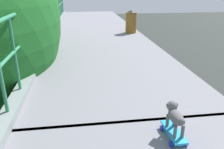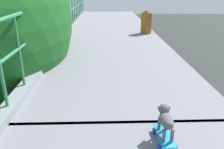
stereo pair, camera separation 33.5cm
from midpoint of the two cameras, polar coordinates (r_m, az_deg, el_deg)
toy_skateboard at (r=2.61m, az=11.71°, el=-14.28°), size 0.19×0.44×0.09m
small_dog at (r=2.51m, az=11.98°, el=-10.12°), size 0.14×0.38×0.31m
litter_bin at (r=8.17m, az=3.66°, el=13.31°), size 0.39×0.39×0.79m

